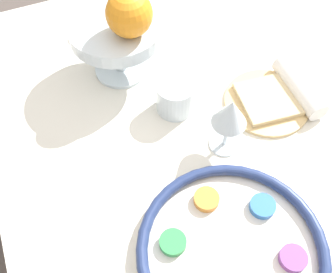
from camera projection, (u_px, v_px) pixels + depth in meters
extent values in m
cube|color=silver|center=(225.00, 238.00, 1.07)|extent=(1.29, 0.92, 0.77)
cylinder|color=silver|center=(231.00, 253.00, 0.65)|extent=(0.32, 0.32, 0.01)
torus|color=navy|center=(233.00, 250.00, 0.64)|extent=(0.32, 0.32, 0.02)
cylinder|color=orange|center=(206.00, 199.00, 0.69)|extent=(0.05, 0.05, 0.01)
cylinder|color=#33934C|center=(173.00, 242.00, 0.65)|extent=(0.05, 0.05, 0.01)
cylinder|color=#844299|center=(293.00, 258.00, 0.64)|extent=(0.05, 0.05, 0.01)
cylinder|color=#2D6BB7|center=(262.00, 206.00, 0.69)|extent=(0.05, 0.05, 0.01)
cylinder|color=silver|center=(224.00, 144.00, 0.78)|extent=(0.06, 0.06, 0.00)
cylinder|color=silver|center=(226.00, 133.00, 0.75)|extent=(0.01, 0.01, 0.07)
cone|color=silver|center=(231.00, 113.00, 0.69)|extent=(0.07, 0.07, 0.06)
cylinder|color=silver|center=(121.00, 68.00, 0.89)|extent=(0.12, 0.12, 0.01)
cylinder|color=silver|center=(119.00, 52.00, 0.84)|extent=(0.03, 0.03, 0.09)
cylinder|color=silver|center=(116.00, 29.00, 0.79)|extent=(0.19, 0.19, 0.03)
sphere|color=orange|center=(129.00, 14.00, 0.73)|extent=(0.09, 0.09, 0.09)
cylinder|color=tan|center=(267.00, 102.00, 0.83)|extent=(0.18, 0.18, 0.01)
cube|color=#D1B784|center=(268.00, 99.00, 0.83)|extent=(0.13, 0.13, 0.01)
cylinder|color=white|center=(299.00, 87.00, 0.83)|extent=(0.16, 0.05, 0.04)
cylinder|color=silver|center=(107.00, 12.00, 0.95)|extent=(0.08, 0.08, 0.07)
cylinder|color=silver|center=(175.00, 97.00, 0.80)|extent=(0.08, 0.08, 0.07)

